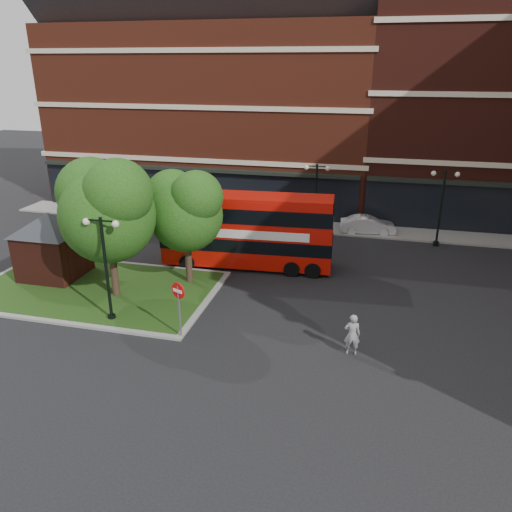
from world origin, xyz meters
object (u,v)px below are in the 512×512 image
(woman, at_px, (352,335))
(car_silver, at_px, (270,222))
(bus, at_px, (247,226))
(car_white, at_px, (368,225))

(woman, distance_m, car_silver, 15.95)
(bus, relative_size, woman, 5.50)
(car_silver, bearing_deg, car_white, -78.91)
(woman, xyz_separation_m, car_silver, (-6.60, 14.52, -0.13))
(bus, xyz_separation_m, car_white, (6.66, 7.78, -1.83))
(car_silver, bearing_deg, woman, -157.15)
(woman, distance_m, car_white, 16.02)
(woman, relative_size, car_white, 0.48)
(woman, height_order, car_silver, woman)
(car_silver, xyz_separation_m, car_white, (6.67, 1.50, -0.15))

